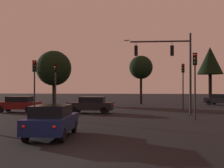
# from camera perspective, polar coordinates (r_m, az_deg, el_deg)

# --- Properties ---
(ground_plane) EXTENTS (168.00, 168.00, 0.00)m
(ground_plane) POSITION_cam_1_polar(r_m,az_deg,el_deg) (33.83, 1.98, -4.73)
(ground_plane) COLOR black
(ground_plane) RESTS_ON ground
(traffic_signal_mast_arm) EXTENTS (5.90, 0.40, 7.10)m
(traffic_signal_mast_arm) POSITION_cam_1_polar(r_m,az_deg,el_deg) (25.94, 11.63, 4.66)
(traffic_signal_mast_arm) COLOR #232326
(traffic_signal_mast_arm) RESTS_ON ground
(traffic_light_corner_left) EXTENTS (0.31, 0.36, 4.90)m
(traffic_light_corner_left) POSITION_cam_1_polar(r_m,az_deg,el_deg) (22.03, 15.98, 2.14)
(traffic_light_corner_left) COLOR #232326
(traffic_light_corner_left) RESTS_ON ground
(traffic_light_corner_right) EXTENTS (0.32, 0.36, 4.82)m
(traffic_light_corner_right) POSITION_cam_1_polar(r_m,az_deg,el_deg) (30.68, 13.78, 1.22)
(traffic_light_corner_right) COLOR #232326
(traffic_light_corner_right) RESTS_ON ground
(traffic_light_median) EXTENTS (0.37, 0.39, 4.81)m
(traffic_light_median) POSITION_cam_1_polar(r_m,az_deg,el_deg) (28.91, -11.03, 1.32)
(traffic_light_median) COLOR #232326
(traffic_light_median) RESTS_ON ground
(traffic_light_far_side) EXTENTS (0.35, 0.38, 4.51)m
(traffic_light_far_side) POSITION_cam_1_polar(r_m,az_deg,el_deg) (23.74, -14.99, 1.32)
(traffic_light_far_side) COLOR #232326
(traffic_light_far_side) RESTS_ON ground
(car_nearside_lane) EXTENTS (1.98, 4.31, 1.52)m
(car_nearside_lane) POSITION_cam_1_polar(r_m,az_deg,el_deg) (14.11, -11.71, -7.00)
(car_nearside_lane) COLOR #0F1947
(car_nearside_lane) RESTS_ON ground
(car_crossing_left) EXTENTS (4.24, 1.88, 1.52)m
(car_crossing_left) POSITION_cam_1_polar(r_m,az_deg,el_deg) (26.83, -4.15, -4.06)
(car_crossing_left) COLOR black
(car_crossing_left) RESTS_ON ground
(car_crossing_right) EXTENTS (4.21, 1.78, 1.52)m
(car_crossing_right) POSITION_cam_1_polar(r_m,az_deg,el_deg) (29.26, -17.89, -3.75)
(car_crossing_right) COLOR #4C0F0F
(car_crossing_right) RESTS_ON ground
(car_far_lane) EXTENTS (4.47, 4.13, 1.52)m
(car_far_lane) POSITION_cam_1_polar(r_m,az_deg,el_deg) (41.99, 20.69, -2.83)
(car_far_lane) COLOR black
(car_far_lane) RESTS_ON ground
(tree_behind_sign) EXTENTS (5.10, 5.10, 7.75)m
(tree_behind_sign) POSITION_cam_1_polar(r_m,az_deg,el_deg) (43.06, -11.36, 3.04)
(tree_behind_sign) COLOR black
(tree_behind_sign) RESTS_ON ground
(tree_left_far) EXTENTS (3.39, 3.39, 7.01)m
(tree_left_far) POSITION_cam_1_polar(r_m,az_deg,el_deg) (42.16, 5.71, 3.23)
(tree_left_far) COLOR black
(tree_left_far) RESTS_ON ground
(tree_center_horizon) EXTENTS (3.95, 3.95, 8.71)m
(tree_center_horizon) POSITION_cam_1_polar(r_m,az_deg,el_deg) (47.63, 18.71, 4.30)
(tree_center_horizon) COLOR black
(tree_center_horizon) RESTS_ON ground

